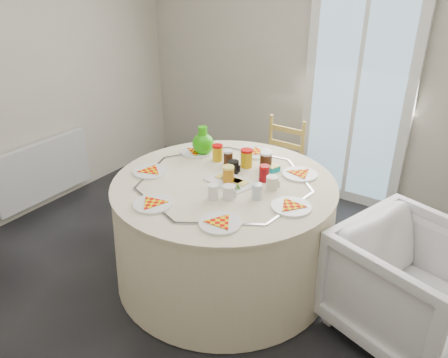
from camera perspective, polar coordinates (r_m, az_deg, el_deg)
The scene contains 13 objects.
floor at distance 3.28m, azimuth -3.55°, elevation -14.38°, with size 4.00×4.00×0.00m, color black.
wall_back at distance 4.32m, azimuth 12.51°, elevation 14.68°, with size 4.00×0.02×2.60m, color #BCB5A3.
glass_door at distance 4.21m, azimuth 17.02°, elevation 10.32°, with size 1.00×0.08×2.10m, color silver.
radiator at distance 4.44m, azimuth -22.57°, elevation 1.01°, with size 0.07×1.00×0.55m, color silver.
table at distance 3.22m, azimuth 0.00°, elevation -6.78°, with size 1.60×1.60×0.81m, color beige.
wooden_chair at distance 4.07m, azimuth 6.94°, elevation 2.02°, with size 0.39×0.37×0.87m, color gold, non-canonical shape.
armchair at distance 2.96m, azimuth 23.14°, elevation -12.39°, with size 0.79×0.74×0.81m, color white.
place_settings at distance 3.02m, azimuth 0.00°, elevation -0.51°, with size 1.35×1.35×0.02m, color silver, non-canonical shape.
jar_cluster at distance 3.17m, azimuth 1.89°, elevation 1.88°, with size 0.53×0.26×0.15m, color brown, non-canonical shape.
butter_tub at distance 3.20m, azimuth 6.14°, elevation 1.25°, with size 0.12×0.09×0.05m, color #089AA4.
green_pitcher at distance 3.43m, azimuth -2.75°, elevation 4.69°, with size 0.17×0.17×0.22m, color #27A409, non-canonical shape.
cheese_platter at distance 3.00m, azimuth 0.77°, elevation -0.65°, with size 0.32×0.21×0.04m, color white, non-canonical shape.
mugs_glasses at distance 2.96m, azimuth 2.93°, elevation -0.31°, with size 0.60×0.60×0.11m, color gray, non-canonical shape.
Camera 1 is at (1.53, -1.95, 2.14)m, focal length 35.00 mm.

